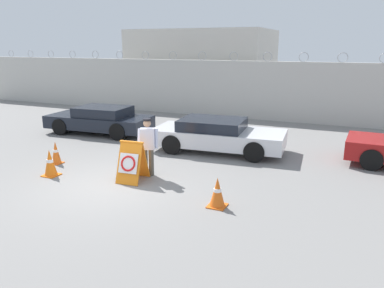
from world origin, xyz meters
name	(u,v)px	position (x,y,z in m)	size (l,w,h in m)	color
ground_plane	(109,186)	(0.00, 0.00, 0.00)	(90.00, 90.00, 0.00)	gray
perimeter_wall	(233,89)	(0.00, 11.15, 1.50)	(36.00, 0.30, 3.44)	beige
building_block	(203,67)	(-3.52, 15.64, 2.36)	(8.72, 5.86, 4.72)	beige
barricade_sign	(132,162)	(0.36, 0.61, 0.58)	(0.75, 0.91, 1.16)	orange
security_guard	(148,144)	(0.56, 1.21, 0.96)	(0.67, 0.37, 1.72)	#514C42
traffic_cone_near	(217,192)	(3.19, -0.08, 0.36)	(0.44, 0.44, 0.73)	orange
traffic_cone_mid	(50,163)	(-2.10, 0.02, 0.40)	(0.44, 0.44, 0.80)	orange
traffic_cone_far	(56,153)	(-2.79, 1.00, 0.37)	(0.36, 0.36, 0.75)	orange
parked_car_front_coupe	(100,120)	(-4.14, 5.17, 0.62)	(4.67, 2.16, 1.19)	black
parked_car_rear_sedan	(217,135)	(1.53, 4.53, 0.62)	(4.87, 2.32, 1.18)	black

